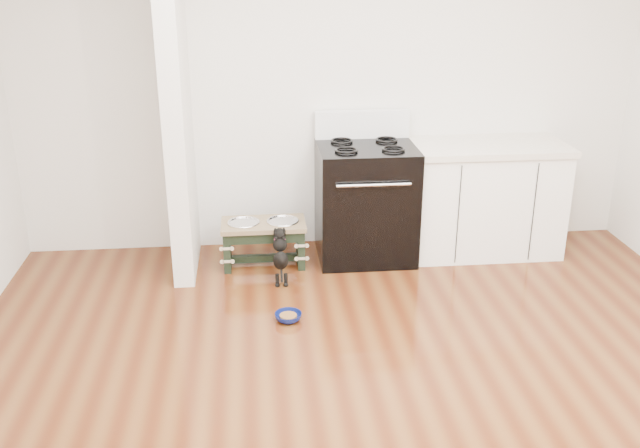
{
  "coord_description": "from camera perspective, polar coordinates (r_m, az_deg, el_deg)",
  "views": [
    {
      "loc": [
        -0.64,
        -3.14,
        2.37
      ],
      "look_at": [
        -0.17,
        1.62,
        0.5
      ],
      "focal_mm": 40.0,
      "sensor_mm": 36.0,
      "label": 1
    }
  ],
  "objects": [
    {
      "name": "partition_wall",
      "position": [
        5.36,
        -11.45,
        9.99
      ],
      "size": [
        0.15,
        0.8,
        2.7
      ],
      "primitive_type": "cube",
      "color": "silver",
      "rests_on": "ground"
    },
    {
      "name": "dog_feeder",
      "position": [
        5.6,
        -4.53,
        -0.87
      ],
      "size": [
        0.66,
        0.35,
        0.37
      ],
      "color": "black",
      "rests_on": "ground"
    },
    {
      "name": "puppy",
      "position": [
        5.34,
        -3.18,
        -2.41
      ],
      "size": [
        0.11,
        0.34,
        0.4
      ],
      "color": "black",
      "rests_on": "ground"
    },
    {
      "name": "cabinet_run",
      "position": [
        5.95,
        13.0,
        2.01
      ],
      "size": [
        1.24,
        0.64,
        0.91
      ],
      "color": "white",
      "rests_on": "ground"
    },
    {
      "name": "oven_range",
      "position": [
        5.69,
        3.67,
        1.92
      ],
      "size": [
        0.76,
        0.69,
        1.14
      ],
      "color": "black",
      "rests_on": "ground"
    },
    {
      "name": "floor_bowl",
      "position": [
        4.86,
        -2.55,
        -7.44
      ],
      "size": [
        0.21,
        0.21,
        0.06
      ],
      "rotation": [
        0.0,
        0.0,
        -0.15
      ],
      "color": "#0B1552",
      "rests_on": "ground"
    },
    {
      "name": "ground",
      "position": [
        3.98,
        4.91,
        -15.22
      ],
      "size": [
        5.0,
        5.0,
        0.0
      ],
      "primitive_type": "plane",
      "color": "#481E0C",
      "rests_on": "ground"
    },
    {
      "name": "room_shell",
      "position": [
        3.29,
        5.8,
        8.12
      ],
      "size": [
        5.0,
        5.0,
        5.0
      ],
      "color": "silver",
      "rests_on": "ground"
    }
  ]
}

